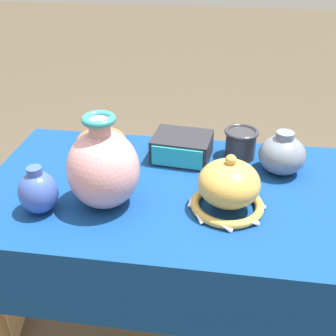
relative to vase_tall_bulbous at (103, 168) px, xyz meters
name	(u,v)px	position (x,y,z in m)	size (l,w,h in m)	color
display_table	(180,219)	(0.18, 0.08, -0.20)	(1.08, 0.60, 0.75)	olive
vase_tall_bulbous	(103,168)	(0.00, 0.00, 0.00)	(0.18, 0.18, 0.24)	#D19399
vase_dome_bell	(228,188)	(0.31, 0.02, -0.04)	(0.20, 0.20, 0.15)	gold
mosaic_tile_box	(182,147)	(0.16, 0.26, -0.07)	(0.18, 0.16, 0.07)	#232328
cup_wide_charcoal	(241,143)	(0.34, 0.29, -0.06)	(0.10, 0.10, 0.09)	#2D2D33
jar_round_cobalt	(38,192)	(-0.15, -0.05, -0.05)	(0.10, 0.10, 0.12)	#3851A8
bowl_shallow_terracotta	(101,140)	(-0.09, 0.28, -0.07)	(0.15, 0.15, 0.06)	#BC6642
jar_round_slate	(282,154)	(0.45, 0.22, -0.05)	(0.13, 0.13, 0.13)	slate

